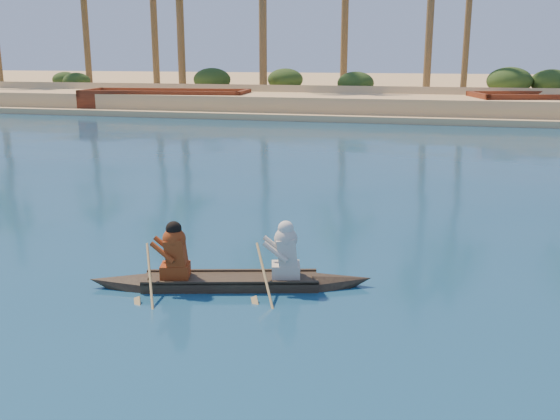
% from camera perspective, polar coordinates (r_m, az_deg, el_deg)
% --- Properties ---
extents(ground, '(160.00, 160.00, 0.00)m').
position_cam_1_polar(ground, '(17.44, -23.39, 0.31)').
color(ground, '#0B2D4A').
rests_on(ground, ground).
extents(sandy_embankment, '(150.00, 51.00, 1.50)m').
position_cam_1_polar(sandy_embankment, '(61.23, 4.54, 10.97)').
color(sandy_embankment, '#DCA97C').
rests_on(sandy_embankment, ground).
extents(shrub_cluster, '(100.00, 6.00, 2.40)m').
position_cam_1_polar(shrub_cluster, '(46.14, 1.17, 10.84)').
color(shrub_cluster, '#1D3D16').
rests_on(shrub_cluster, ground).
extents(canoe, '(4.75, 1.85, 1.31)m').
position_cam_1_polar(canoe, '(10.50, -4.53, -5.71)').
color(canoe, '#3B2F20').
rests_on(canoe, ground).
extents(barge_mid, '(11.10, 4.60, 1.80)m').
position_cam_1_polar(barge_mid, '(42.50, -10.38, 9.57)').
color(barge_mid, maroon).
rests_on(barge_mid, ground).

